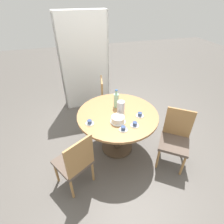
{
  "coord_description": "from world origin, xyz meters",
  "views": [
    {
      "loc": [
        -0.67,
        -2.07,
        2.3
      ],
      "look_at": [
        0.0,
        0.32,
        0.54
      ],
      "focal_mm": 28.0,
      "sensor_mm": 36.0,
      "label": 1
    }
  ],
  "objects": [
    {
      "name": "cup_b",
      "position": [
        0.3,
        -0.15,
        0.76
      ],
      "size": [
        0.12,
        0.12,
        0.06
      ],
      "color": "silver",
      "rests_on": "dining_table"
    },
    {
      "name": "cup_c",
      "position": [
        0.14,
        -0.34,
        0.76
      ],
      "size": [
        0.12,
        0.12,
        0.06
      ],
      "color": "silver",
      "rests_on": "dining_table"
    },
    {
      "name": "chair_a",
      "position": [
        0.76,
        -0.48,
        0.47
      ],
      "size": [
        0.59,
        0.59,
        0.9
      ],
      "rotation": [
        0.0,
        0.0,
        5.64
      ],
      "color": "#A87A47",
      "rests_on": "ground_plane"
    },
    {
      "name": "dining_table",
      "position": [
        0.0,
        0.0,
        0.59
      ],
      "size": [
        1.25,
        1.25,
        0.73
      ],
      "color": "#473828",
      "rests_on": "ground_plane"
    },
    {
      "name": "cake_main",
      "position": [
        -0.06,
        -0.2,
        0.78
      ],
      "size": [
        0.22,
        0.22,
        0.09
      ],
      "color": "white",
      "rests_on": "dining_table"
    },
    {
      "name": "coffee_pot",
      "position": [
        0.04,
        -0.03,
        0.86
      ],
      "size": [
        0.11,
        0.11,
        0.27
      ],
      "color": "silver",
      "rests_on": "dining_table"
    },
    {
      "name": "ground_plane",
      "position": [
        0.0,
        0.0,
        0.0
      ],
      "size": [
        14.0,
        14.0,
        0.0
      ],
      "primitive_type": "plane",
      "color": "#56514C"
    },
    {
      "name": "water_bottle",
      "position": [
        0.03,
        0.19,
        0.86
      ],
      "size": [
        0.08,
        0.08,
        0.3
      ],
      "color": "#99C6A3",
      "rests_on": "dining_table"
    },
    {
      "name": "bookshelf",
      "position": [
        -0.25,
        1.6,
        0.99
      ],
      "size": [
        1.02,
        0.28,
        2.0
      ],
      "rotation": [
        0.0,
        0.0,
        3.14
      ],
      "color": "silver",
      "rests_on": "ground_plane"
    },
    {
      "name": "cup_a",
      "position": [
        -0.04,
        -0.38,
        0.76
      ],
      "size": [
        0.12,
        0.12,
        0.06
      ],
      "color": "silver",
      "rests_on": "dining_table"
    },
    {
      "name": "cup_d",
      "position": [
        -0.46,
        -0.13,
        0.76
      ],
      "size": [
        0.12,
        0.12,
        0.06
      ],
      "color": "silver",
      "rests_on": "dining_table"
    },
    {
      "name": "chair_b",
      "position": [
        0.09,
        0.9,
        0.47
      ],
      "size": [
        0.49,
        0.49,
        0.9
      ],
      "rotation": [
        0.0,
        0.0,
        7.68
      ],
      "color": "#A87A47",
      "rests_on": "ground_plane"
    },
    {
      "name": "chair_c",
      "position": [
        -0.73,
        -0.52,
        0.47
      ],
      "size": [
        0.58,
        0.58,
        0.9
      ],
      "rotation": [
        0.0,
        0.0,
        9.97
      ],
      "color": "#A87A47",
      "rests_on": "ground_plane"
    }
  ]
}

